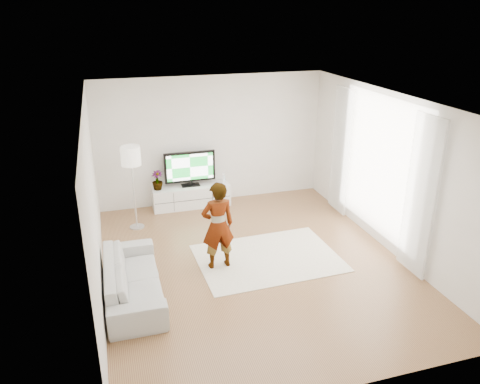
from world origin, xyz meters
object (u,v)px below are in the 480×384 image
object	(u,v)px
television	(190,168)
sofa	(133,278)
floor_lamp	(131,160)
player	(218,225)
media_console	(191,196)
rug	(268,258)

from	to	relation	value
television	sofa	world-z (taller)	television
floor_lamp	television	bearing A→B (deg)	31.55
television	player	size ratio (longest dim) A/B	0.73
media_console	rug	bearing A→B (deg)	-72.55
sofa	floor_lamp	xyz separation A→B (m)	(0.25, 2.41, 1.12)
media_console	rug	distance (m)	2.80
media_console	television	distance (m)	0.65
television	rug	xyz separation A→B (m)	(0.84, -2.69, -0.89)
television	rug	bearing A→B (deg)	-72.72
media_console	sofa	world-z (taller)	sofa
rug	media_console	bearing A→B (deg)	107.45
player	sofa	world-z (taller)	player
floor_lamp	rug	bearing A→B (deg)	-42.51
player	floor_lamp	xyz separation A→B (m)	(-1.20, 1.94, 0.65)
television	rug	world-z (taller)	television
television	sofa	size ratio (longest dim) A/B	0.53
player	sofa	size ratio (longest dim) A/B	0.73
sofa	floor_lamp	size ratio (longest dim) A/B	1.23
player	rug	bearing A→B (deg)	177.37
rug	player	distance (m)	1.18
sofa	television	bearing A→B (deg)	-24.80
rug	floor_lamp	world-z (taller)	floor_lamp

